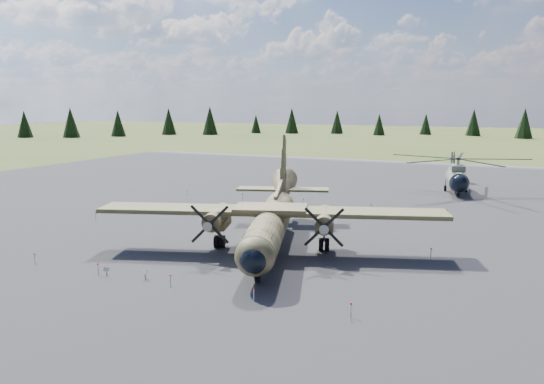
% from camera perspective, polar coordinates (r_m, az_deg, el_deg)
% --- Properties ---
extents(ground, '(500.00, 500.00, 0.00)m').
position_cam_1_polar(ground, '(47.51, -3.49, -4.84)').
color(ground, brown).
rests_on(ground, ground).
extents(apron, '(120.00, 120.00, 0.04)m').
position_cam_1_polar(apron, '(56.33, 1.23, -2.56)').
color(apron, '#59595E').
rests_on(apron, ground).
extents(transport_plane, '(27.29, 24.31, 9.15)m').
position_cam_1_polar(transport_plane, '(43.41, -0.00, -2.63)').
color(transport_plane, '#353A1F').
rests_on(transport_plane, ground).
extents(helicopter_near, '(21.51, 23.35, 4.75)m').
position_cam_1_polar(helicopter_near, '(74.35, 19.33, 2.47)').
color(helicopter_near, slate).
rests_on(helicopter_near, ground).
extents(info_placard_left, '(0.42, 0.27, 0.61)m').
position_cam_1_polar(info_placard_left, '(38.61, -17.38, -8.03)').
color(info_placard_left, gray).
rests_on(info_placard_left, ground).
extents(info_placard_right, '(0.45, 0.27, 0.65)m').
position_cam_1_polar(info_placard_right, '(37.20, -13.50, -8.48)').
color(info_placard_right, gray).
rests_on(info_placard_right, ground).
extents(barrier_fence, '(33.12, 29.62, 0.85)m').
position_cam_1_polar(barrier_fence, '(47.53, -4.03, -4.21)').
color(barrier_fence, silver).
rests_on(barrier_fence, ground).
extents(treeline, '(342.23, 348.49, 10.95)m').
position_cam_1_polar(treeline, '(55.35, -3.86, 2.24)').
color(treeline, black).
rests_on(treeline, ground).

